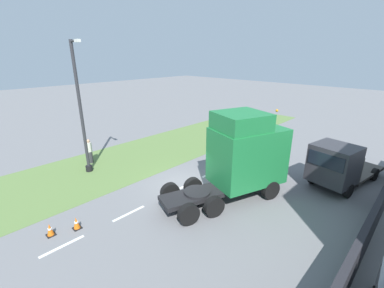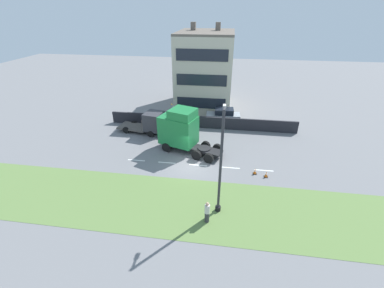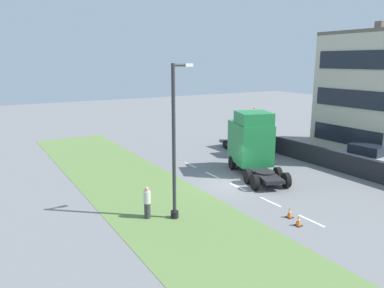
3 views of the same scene
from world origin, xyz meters
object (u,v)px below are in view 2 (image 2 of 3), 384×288
at_px(flatbed_truck, 151,122).
at_px(pedestrian, 207,212).
at_px(traffic_cone_trailing, 266,174).
at_px(lamp_post, 220,170).
at_px(lorry_cab, 181,130).
at_px(traffic_cone_lead, 255,171).
at_px(parked_car, 223,116).

xyz_separation_m(flatbed_truck, pedestrian, (-13.92, -8.25, -0.56)).
height_order(flatbed_truck, traffic_cone_trailing, flatbed_truck).
relative_size(lamp_post, pedestrian, 4.62).
xyz_separation_m(lorry_cab, lamp_post, (-9.04, -4.57, 1.39)).
height_order(lorry_cab, flatbed_truck, lorry_cab).
relative_size(lorry_cab, traffic_cone_trailing, 12.28).
distance_m(flatbed_truck, traffic_cone_lead, 14.18).
bearing_deg(lorry_cab, pedestrian, -140.45).
height_order(parked_car, traffic_cone_lead, parked_car).
bearing_deg(flatbed_truck, lamp_post, 45.72).
relative_size(lorry_cab, traffic_cone_lead, 12.28).
relative_size(lorry_cab, flatbed_truck, 1.17).
distance_m(flatbed_truck, pedestrian, 16.19).
distance_m(parked_car, traffic_cone_lead, 11.98).
height_order(parked_car, lamp_post, lamp_post).
xyz_separation_m(traffic_cone_lead, traffic_cone_trailing, (-0.37, -0.99, 0.00)).
xyz_separation_m(parked_car, traffic_cone_lead, (-11.45, -3.46, -0.74)).
height_order(lorry_cab, traffic_cone_lead, lorry_cab).
bearing_deg(pedestrian, parked_car, -1.45).
distance_m(lamp_post, pedestrian, 3.25).
height_order(traffic_cone_lead, traffic_cone_trailing, same).
distance_m(parked_car, lamp_post, 17.07).
xyz_separation_m(lamp_post, traffic_cone_lead, (5.40, -3.18, -3.47)).
bearing_deg(flatbed_truck, lorry_cab, 61.35).
xyz_separation_m(flatbed_truck, lamp_post, (-12.59, -8.99, 2.31)).
relative_size(lamp_post, traffic_cone_trailing, 14.32).
bearing_deg(traffic_cone_trailing, flatbed_truck, 60.13).
bearing_deg(parked_car, pedestrian, 174.84).
relative_size(flatbed_truck, pedestrian, 3.39).
xyz_separation_m(lorry_cab, parked_car, (7.81, -4.30, -1.34)).
relative_size(pedestrian, traffic_cone_lead, 3.10).
xyz_separation_m(lorry_cab, pedestrian, (-10.37, -3.84, -1.48)).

